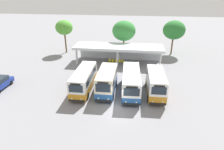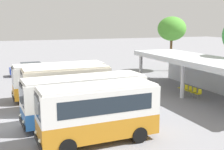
# 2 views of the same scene
# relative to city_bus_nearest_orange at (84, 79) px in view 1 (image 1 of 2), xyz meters

# --- Properties ---
(ground_plane) EXTENTS (180.00, 180.00, 0.00)m
(ground_plane) POSITION_rel_city_bus_nearest_orange_xyz_m (5.40, -4.26, -1.70)
(ground_plane) COLOR gray
(city_bus_nearest_orange) EXTENTS (2.40, 7.85, 3.06)m
(city_bus_nearest_orange) POSITION_rel_city_bus_nearest_orange_xyz_m (0.00, 0.00, 0.00)
(city_bus_nearest_orange) COLOR black
(city_bus_nearest_orange) RESTS_ON ground
(city_bus_second_in_row) EXTENTS (2.46, 6.55, 3.27)m
(city_bus_second_in_row) POSITION_rel_city_bus_nearest_orange_xyz_m (3.33, -0.18, 0.10)
(city_bus_second_in_row) COLOR black
(city_bus_second_in_row) RESTS_ON ground
(city_bus_middle_cream) EXTENTS (2.76, 8.18, 3.08)m
(city_bus_middle_cream) POSITION_rel_city_bus_nearest_orange_xyz_m (6.66, 0.28, 0.01)
(city_bus_middle_cream) COLOR black
(city_bus_middle_cream) RESTS_ON ground
(city_bus_fourth_amber) EXTENTS (2.42, 6.64, 3.21)m
(city_bus_fourth_amber) POSITION_rel_city_bus_nearest_orange_xyz_m (9.98, 0.04, 0.07)
(city_bus_fourth_amber) COLOR black
(city_bus_fourth_amber) RESTS_ON ground
(terminal_canopy) EXTENTS (17.06, 4.89, 3.40)m
(terminal_canopy) POSITION_rel_city_bus_nearest_orange_xyz_m (3.70, 12.51, 0.90)
(terminal_canopy) COLOR silver
(terminal_canopy) RESTS_ON ground
(waiting_chair_end_by_column) EXTENTS (0.44, 0.44, 0.86)m
(waiting_chair_end_by_column) POSITION_rel_city_bus_nearest_orange_xyz_m (2.07, 11.06, -1.18)
(waiting_chair_end_by_column) COLOR slate
(waiting_chair_end_by_column) RESTS_ON ground
(waiting_chair_second_from_end) EXTENTS (0.44, 0.44, 0.86)m
(waiting_chair_second_from_end) POSITION_rel_city_bus_nearest_orange_xyz_m (2.70, 11.03, -1.18)
(waiting_chair_second_from_end) COLOR slate
(waiting_chair_second_from_end) RESTS_ON ground
(waiting_chair_middle_seat) EXTENTS (0.44, 0.44, 0.86)m
(waiting_chair_middle_seat) POSITION_rel_city_bus_nearest_orange_xyz_m (3.32, 11.02, -1.18)
(waiting_chair_middle_seat) COLOR slate
(waiting_chair_middle_seat) RESTS_ON ground
(waiting_chair_fourth_seat) EXTENTS (0.44, 0.44, 0.86)m
(waiting_chair_fourth_seat) POSITION_rel_city_bus_nearest_orange_xyz_m (3.95, 11.02, -1.18)
(waiting_chair_fourth_seat) COLOR slate
(waiting_chair_fourth_seat) RESTS_ON ground
(waiting_chair_fifth_seat) EXTENTS (0.44, 0.44, 0.86)m
(waiting_chair_fifth_seat) POSITION_rel_city_bus_nearest_orange_xyz_m (4.57, 11.07, -1.18)
(waiting_chair_fifth_seat) COLOR slate
(waiting_chair_fifth_seat) RESTS_ON ground
(roadside_tree_behind_canopy) EXTENTS (4.91, 4.91, 7.42)m
(roadside_tree_behind_canopy) POSITION_rel_city_bus_nearest_orange_xyz_m (4.31, 16.71, 3.62)
(roadside_tree_behind_canopy) COLOR brown
(roadside_tree_behind_canopy) RESTS_ON ground
(roadside_tree_east_of_canopy) EXTENTS (4.69, 4.69, 7.34)m
(roadside_tree_east_of_canopy) POSITION_rel_city_bus_nearest_orange_xyz_m (14.92, 18.88, 3.63)
(roadside_tree_east_of_canopy) COLOR brown
(roadside_tree_east_of_canopy) RESTS_ON ground
(roadside_tree_west_of_canopy) EXTENTS (3.75, 3.75, 7.27)m
(roadside_tree_west_of_canopy) POSITION_rel_city_bus_nearest_orange_xyz_m (-8.88, 16.93, 3.94)
(roadside_tree_west_of_canopy) COLOR brown
(roadside_tree_west_of_canopy) RESTS_ON ground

